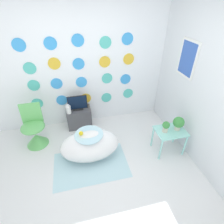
{
  "coord_description": "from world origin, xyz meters",
  "views": [
    {
      "loc": [
        -0.16,
        -1.44,
        2.44
      ],
      "look_at": [
        0.39,
        0.89,
        0.79
      ],
      "focal_mm": 28.0,
      "sensor_mm": 36.0,
      "label": 1
    }
  ],
  "objects_px": {
    "bathtub": "(90,145)",
    "potted_plant_right": "(179,123)",
    "chair": "(35,133)",
    "tv": "(78,103)",
    "potted_plant_left": "(166,126)",
    "vase": "(69,109)"
  },
  "relations": [
    {
      "from": "vase",
      "to": "potted_plant_right",
      "type": "height_order",
      "value": "potted_plant_right"
    },
    {
      "from": "chair",
      "to": "tv",
      "type": "relative_size",
      "value": 2.07
    },
    {
      "from": "chair",
      "to": "tv",
      "type": "bearing_deg",
      "value": 23.36
    },
    {
      "from": "bathtub",
      "to": "potted_plant_right",
      "type": "relative_size",
      "value": 3.98
    },
    {
      "from": "chair",
      "to": "potted_plant_left",
      "type": "relative_size",
      "value": 3.99
    },
    {
      "from": "chair",
      "to": "vase",
      "type": "height_order",
      "value": "chair"
    },
    {
      "from": "chair",
      "to": "vase",
      "type": "xyz_separation_m",
      "value": [
        0.66,
        0.27,
        0.25
      ]
    },
    {
      "from": "tv",
      "to": "potted_plant_left",
      "type": "height_order",
      "value": "tv"
    },
    {
      "from": "potted_plant_left",
      "to": "potted_plant_right",
      "type": "xyz_separation_m",
      "value": [
        0.23,
        0.0,
        0.03
      ]
    },
    {
      "from": "bathtub",
      "to": "chair",
      "type": "relative_size",
      "value": 1.23
    },
    {
      "from": "chair",
      "to": "bathtub",
      "type": "bearing_deg",
      "value": -30.47
    },
    {
      "from": "tv",
      "to": "potted_plant_left",
      "type": "relative_size",
      "value": 1.93
    },
    {
      "from": "tv",
      "to": "vase",
      "type": "bearing_deg",
      "value": -151.85
    },
    {
      "from": "bathtub",
      "to": "chair",
      "type": "bearing_deg",
      "value": 149.53
    },
    {
      "from": "bathtub",
      "to": "potted_plant_right",
      "type": "height_order",
      "value": "potted_plant_right"
    },
    {
      "from": "vase",
      "to": "potted_plant_left",
      "type": "height_order",
      "value": "potted_plant_left"
    },
    {
      "from": "chair",
      "to": "potted_plant_right",
      "type": "height_order",
      "value": "chair"
    },
    {
      "from": "tv",
      "to": "chair",
      "type": "bearing_deg",
      "value": -156.64
    },
    {
      "from": "chair",
      "to": "vase",
      "type": "relative_size",
      "value": 4.19
    },
    {
      "from": "bathtub",
      "to": "tv",
      "type": "xyz_separation_m",
      "value": [
        -0.11,
        0.93,
        0.3
      ]
    },
    {
      "from": "bathtub",
      "to": "chair",
      "type": "height_order",
      "value": "chair"
    },
    {
      "from": "tv",
      "to": "potted_plant_left",
      "type": "distance_m",
      "value": 1.77
    }
  ]
}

